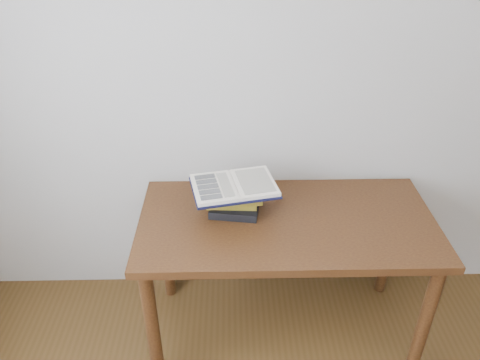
{
  "coord_description": "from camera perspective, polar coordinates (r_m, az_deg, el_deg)",
  "views": [
    {
      "loc": [
        -0.35,
        -0.26,
        1.92
      ],
      "look_at": [
        -0.31,
        1.42,
        0.87
      ],
      "focal_mm": 35.0,
      "sensor_mm": 36.0,
      "label": 1
    }
  ],
  "objects": [
    {
      "name": "desk",
      "position": [
        2.12,
        5.62,
        -6.93
      ],
      "size": [
        1.3,
        0.65,
        0.7
      ],
      "color": "#4C2D13",
      "rests_on": "ground"
    },
    {
      "name": "book_stack",
      "position": [
        2.08,
        -0.74,
        -2.19
      ],
      "size": [
        0.26,
        0.21,
        0.12
      ],
      "color": "black",
      "rests_on": "desk"
    },
    {
      "name": "open_book",
      "position": [
        2.02,
        -0.71,
        -0.73
      ],
      "size": [
        0.4,
        0.32,
        0.03
      ],
      "rotation": [
        0.0,
        0.0,
        0.21
      ],
      "color": "black",
      "rests_on": "book_stack"
    }
  ]
}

